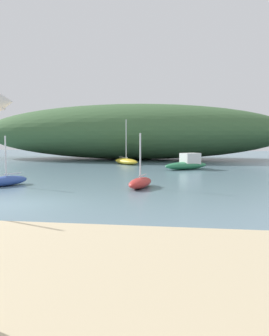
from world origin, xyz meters
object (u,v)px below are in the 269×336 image
object	(u,v)px
sailboat_inner_mooring	(140,183)
motorboat_outer_mooring	(187,164)
sailboat_west_reach	(6,181)
sailboat_off_point	(126,161)

from	to	relation	value
sailboat_inner_mooring	motorboat_outer_mooring	bearing A→B (deg)	78.66
sailboat_west_reach	motorboat_outer_mooring	xyz separation A→B (m)	(9.46, 11.67, 0.19)
sailboat_inner_mooring	motorboat_outer_mooring	distance (m)	11.67
motorboat_outer_mooring	sailboat_west_reach	bearing A→B (deg)	-129.03
sailboat_west_reach	sailboat_off_point	world-z (taller)	sailboat_off_point
sailboat_inner_mooring	sailboat_off_point	xyz separation A→B (m)	(-3.58, 16.20, 0.02)
sailboat_west_reach	sailboat_off_point	bearing A→B (deg)	77.69
sailboat_inner_mooring	sailboat_west_reach	world-z (taller)	sailboat_inner_mooring
sailboat_off_point	motorboat_outer_mooring	world-z (taller)	sailboat_off_point
sailboat_west_reach	motorboat_outer_mooring	world-z (taller)	sailboat_west_reach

